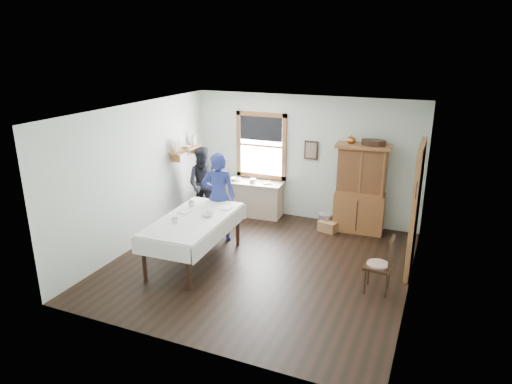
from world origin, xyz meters
TOP-DOWN VIEW (x-y plane):
  - room at (0.00, 0.00)m, footprint 5.01×5.01m
  - window at (-1.00, 2.46)m, footprint 1.18×0.07m
  - doorway at (2.46, 0.85)m, footprint 0.09×1.14m
  - wall_shelf at (-2.37, 1.54)m, footprint 0.24×1.00m
  - framed_picture at (0.15, 2.46)m, footprint 0.30×0.04m
  - rug_beater at (2.45, 0.30)m, footprint 0.01×0.27m
  - work_counter at (-1.09, 2.17)m, footprint 1.40×0.60m
  - china_hutch at (1.30, 2.18)m, footprint 1.10×0.57m
  - dining_table at (-1.12, -0.35)m, footprint 1.19×2.13m
  - spindle_chair at (2.04, -0.13)m, footprint 0.47×0.47m
  - pail at (0.64, 2.04)m, footprint 0.34×0.34m
  - wicker_basket at (0.73, 1.91)m, footprint 0.43×0.35m
  - woman_blue at (-1.15, 0.67)m, footprint 0.70×0.57m
  - figure_dark at (-1.93, 1.52)m, footprint 0.86×0.75m
  - table_cup_a at (-1.45, 0.14)m, footprint 0.15×0.15m
  - table_cup_b at (-1.27, -0.70)m, footprint 0.13×0.13m
  - table_bowl at (-0.93, -0.19)m, footprint 0.26×0.26m
  - counter_book at (-0.83, 2.16)m, footprint 0.24×0.26m
  - counter_bowl at (-1.46, 2.11)m, footprint 0.28×0.28m
  - shelf_bowl at (-2.37, 1.55)m, footprint 0.22×0.22m

SIDE VIEW (x-z plane):
  - wicker_basket at x=0.73m, z-range 0.00..0.22m
  - pail at x=0.64m, z-range 0.00..0.32m
  - work_counter at x=-1.09m, z-range 0.00..0.78m
  - dining_table at x=-1.12m, z-range 0.00..0.83m
  - spindle_chair at x=2.04m, z-range 0.00..0.94m
  - figure_dark at x=-1.93m, z-range 0.00..1.51m
  - counter_book at x=-0.83m, z-range 0.78..0.80m
  - counter_bowl at x=-1.46m, z-range 0.78..0.85m
  - woman_blue at x=-1.15m, z-range 0.00..1.65m
  - table_bowl at x=-0.93m, z-range 0.83..0.89m
  - table_cup_a at x=-1.45m, z-range 0.83..0.93m
  - table_cup_b at x=-1.27m, z-range 0.83..0.94m
  - china_hutch at x=1.30m, z-range 0.00..1.83m
  - doorway at x=2.46m, z-range 0.05..2.27m
  - room at x=0.00m, z-range 0.00..2.70m
  - framed_picture at x=0.15m, z-range 1.35..1.75m
  - wall_shelf at x=-2.37m, z-range 1.35..1.79m
  - shelf_bowl at x=-2.37m, z-range 1.57..1.62m
  - window at x=-1.00m, z-range 0.90..2.38m
  - rug_beater at x=2.45m, z-range 1.58..1.86m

